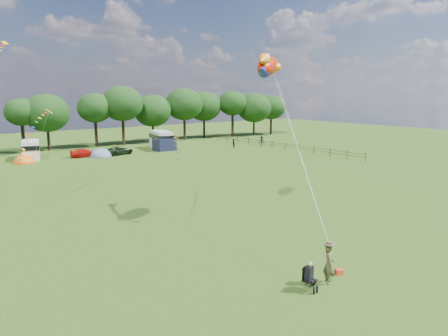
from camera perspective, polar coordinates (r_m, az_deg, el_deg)
ground_plane at (r=26.37m, az=10.96°, el=-11.02°), size 180.00×180.00×0.00m
tree_line at (r=75.02m, az=-19.40°, el=7.16°), size 102.98×10.98×10.27m
fence at (r=72.11m, az=7.13°, el=3.05°), size 0.12×33.12×1.20m
car_c at (r=65.71m, az=-17.70°, el=1.89°), size 4.28×2.45×1.21m
car_d at (r=66.87m, az=-13.58°, el=2.23°), size 4.91×3.13×1.24m
campervan_c at (r=66.41m, az=-23.91°, el=2.25°), size 3.54×5.64×2.56m
campervan_d at (r=72.50m, az=-8.17°, el=3.74°), size 3.77×6.32×2.90m
tent_orange at (r=63.27m, az=-24.61°, el=0.61°), size 2.75×3.02×2.16m
tent_greyblue at (r=65.56m, az=-15.79°, el=1.45°), size 3.22×3.52×2.39m
awning_navy at (r=70.29m, az=-7.80°, el=3.07°), size 3.10×2.52×1.93m
kite_flyer at (r=22.59m, az=13.51°, el=-12.07°), size 0.84×0.86×1.99m
camp_chair at (r=21.67m, az=11.01°, el=-13.31°), size 0.71×0.71×1.46m
kite_bag at (r=23.99m, az=14.80°, el=-12.99°), size 0.47×0.39×0.29m
fish_kite at (r=33.39m, az=5.59°, el=13.13°), size 4.00×3.17×2.19m
streamer_kite_b at (r=40.53m, az=-23.18°, el=5.14°), size 4.26×4.81×3.84m
streamer_kite_c at (r=34.11m, az=-6.28°, el=2.82°), size 3.12×5.07×2.84m
walker_a at (r=72.84m, az=1.21°, el=3.25°), size 0.86×0.84×1.53m
walker_b at (r=75.97m, az=4.93°, el=3.55°), size 1.13×0.60×1.68m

